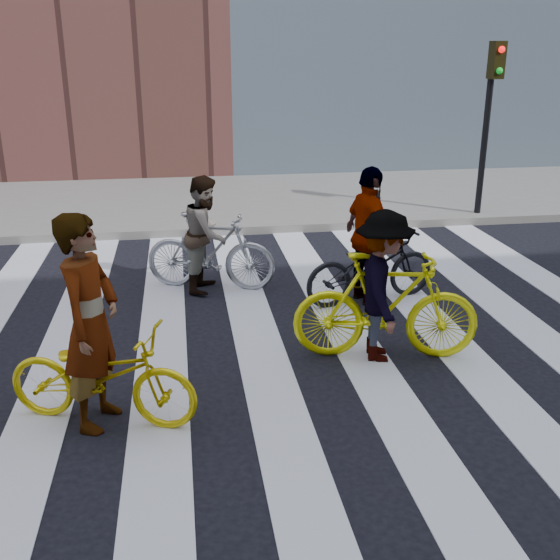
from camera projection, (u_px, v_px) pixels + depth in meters
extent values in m
plane|color=black|center=(312.00, 355.00, 7.27)|extent=(100.00, 100.00, 0.00)
cube|color=gray|center=(244.00, 200.00, 14.22)|extent=(100.00, 5.00, 0.15)
cube|color=silver|center=(55.00, 373.00, 6.87)|extent=(0.55, 10.00, 0.01)
cube|color=silver|center=(162.00, 365.00, 7.03)|extent=(0.55, 10.00, 0.01)
cube|color=silver|center=(263.00, 358.00, 7.19)|extent=(0.55, 10.00, 0.01)
cube|color=silver|center=(360.00, 352.00, 7.34)|extent=(0.55, 10.00, 0.01)
cube|color=silver|center=(453.00, 345.00, 7.50)|extent=(0.55, 10.00, 0.01)
cube|color=silver|center=(542.00, 339.00, 7.66)|extent=(0.55, 10.00, 0.01)
cylinder|color=black|center=(485.00, 138.00, 12.38)|extent=(0.12, 0.12, 3.20)
cube|color=black|center=(497.00, 60.00, 11.77)|extent=(0.22, 0.28, 0.65)
sphere|color=red|center=(502.00, 49.00, 11.57)|extent=(0.12, 0.12, 0.12)
sphere|color=#0CCC26|center=(499.00, 71.00, 11.69)|extent=(0.12, 0.12, 0.12)
imported|color=yellow|center=(102.00, 375.00, 5.85)|extent=(1.88, 1.16, 0.93)
imported|color=#ADB0B7|center=(210.00, 251.00, 9.10)|extent=(1.89, 1.03, 1.10)
imported|color=#FEFF0E|center=(386.00, 306.00, 7.03)|extent=(2.07, 0.93, 1.20)
imported|color=black|center=(371.00, 266.00, 8.66)|extent=(1.96, 1.05, 0.98)
imported|color=slate|center=(90.00, 323.00, 5.67)|extent=(0.68, 0.83, 1.96)
imported|color=slate|center=(206.00, 234.00, 9.01)|extent=(0.81, 0.93, 1.61)
imported|color=slate|center=(383.00, 287.00, 6.95)|extent=(0.80, 1.17, 1.66)
imported|color=slate|center=(368.00, 236.00, 8.51)|extent=(0.67, 1.14, 1.82)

